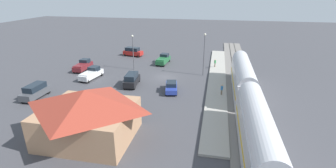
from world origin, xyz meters
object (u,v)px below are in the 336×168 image
object	(u,v)px
pedestrian_waiting_far	(222,89)
suv_charcoal	(35,91)
sedan_blue	(171,87)
pedestrian_on_platform	(215,63)
pickup_white	(91,73)
pickup_maroon	(83,65)
suv_red	(133,52)
passenger_train	(257,131)
suv_black	(132,79)
light_pole_near_platform	(204,50)
station_building	(88,114)
light_pole_lot_center	(133,48)
pickup_green	(163,59)

from	to	relation	value
pedestrian_waiting_far	suv_charcoal	size ratio (longest dim) A/B	0.35
sedan_blue	pedestrian_on_platform	bearing A→B (deg)	-114.97
pickup_white	pickup_maroon	world-z (taller)	same
suv_red	pedestrian_on_platform	bearing A→B (deg)	162.40
passenger_train	pickup_maroon	bearing A→B (deg)	-35.57
suv_black	pedestrian_on_platform	bearing A→B (deg)	-136.90
suv_red	suv_black	bearing A→B (deg)	108.50
pedestrian_waiting_far	light_pole_near_platform	xyz separation A→B (m)	(3.56, -9.85, 3.89)
suv_black	light_pole_near_platform	xyz separation A→B (m)	(-11.95, -8.12, 4.02)
station_building	light_pole_near_platform	xyz separation A→B (m)	(-11.20, -24.62, 2.09)
pickup_maroon	light_pole_near_platform	size ratio (longest dim) A/B	0.66
sedan_blue	light_pole_near_platform	world-z (taller)	light_pole_near_platform
pickup_white	pickup_maroon	xyz separation A→B (m)	(4.31, -4.59, 0.00)
suv_charcoal	pickup_maroon	world-z (taller)	suv_charcoal
suv_red	light_pole_lot_center	bearing A→B (deg)	110.00
pedestrian_waiting_far	pickup_maroon	bearing A→B (deg)	-16.14
station_building	pickup_white	world-z (taller)	station_building
passenger_train	suv_charcoal	size ratio (longest dim) A/B	10.14
station_building	pickup_green	bearing A→B (deg)	-93.19
sedan_blue	light_pole_near_platform	size ratio (longest dim) A/B	0.57
station_building	suv_black	size ratio (longest dim) A/B	2.08
pickup_white	pickup_green	xyz separation A→B (m)	(-11.19, -12.62, 0.00)
suv_charcoal	pedestrian_waiting_far	bearing A→B (deg)	-167.55
pedestrian_on_platform	suv_charcoal	xyz separation A→B (m)	(27.14, 21.26, -0.13)
pedestrian_on_platform	light_pole_near_platform	world-z (taller)	light_pole_near_platform
suv_red	light_pole_lot_center	world-z (taller)	light_pole_lot_center
suv_red	sedan_blue	bearing A→B (deg)	123.42
pickup_maroon	station_building	bearing A→B (deg)	120.89
pickup_green	light_pole_near_platform	size ratio (longest dim) A/B	0.67
sedan_blue	pickup_white	distance (m)	16.39
suv_red	passenger_train	bearing A→B (deg)	125.17
pickup_green	pickup_maroon	world-z (taller)	same
pedestrian_waiting_far	suv_charcoal	world-z (taller)	suv_charcoal
pedestrian_on_platform	pickup_green	world-z (taller)	pickup_green
sedan_blue	pickup_green	size ratio (longest dim) A/B	0.86
passenger_train	light_pole_near_platform	size ratio (longest dim) A/B	6.00
suv_charcoal	suv_black	xyz separation A→B (m)	(-12.99, -8.02, 0.00)
sedan_blue	pickup_maroon	bearing A→B (deg)	-21.16
pedestrian_waiting_far	suv_red	size ratio (longest dim) A/B	0.33
pedestrian_waiting_far	sedan_blue	bearing A→B (deg)	-2.59
station_building	sedan_blue	size ratio (longest dim) A/B	2.21
passenger_train	pickup_green	size ratio (longest dim) A/B	8.95
pedestrian_waiting_far	suv_red	xyz separation A→B (m)	(22.14, -21.56, -0.13)
light_pole_near_platform	sedan_blue	bearing A→B (deg)	64.09
passenger_train	sedan_blue	size ratio (longest dim) A/B	10.45
pedestrian_on_platform	light_pole_lot_center	distance (m)	17.69
pedestrian_on_platform	suv_black	xyz separation A→B (m)	(14.14, 13.24, -0.13)
suv_red	light_pole_near_platform	bearing A→B (deg)	147.79
passenger_train	pedestrian_waiting_far	distance (m)	14.91
pickup_white	light_pole_near_platform	bearing A→B (deg)	-163.35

